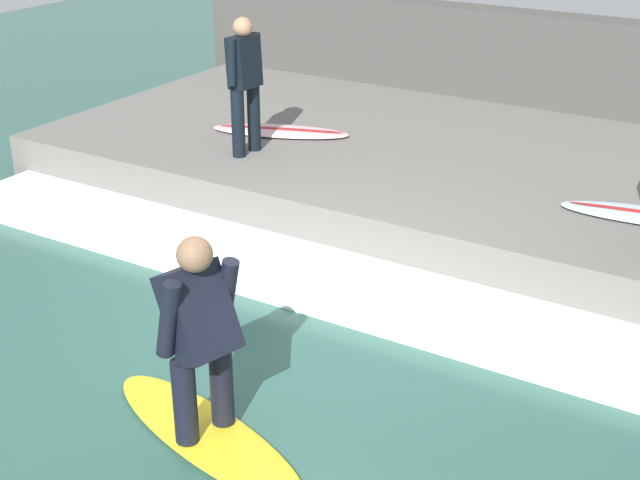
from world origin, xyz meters
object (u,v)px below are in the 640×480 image
at_px(surfboard_riding, 206,434).
at_px(surfer_waiting_far, 245,79).
at_px(surfer_riding, 199,329).
at_px(surfboard_waiting_far, 280,131).

distance_m(surfboard_riding, surfer_waiting_far, 4.72).
height_order(surfer_riding, surfboard_waiting_far, surfer_riding).
relative_size(surfer_riding, surfboard_waiting_far, 0.84).
bearing_deg(surfer_riding, surfboard_waiting_far, 27.72).
height_order(surfboard_riding, surfboard_waiting_far, surfboard_waiting_far).
height_order(surfer_waiting_far, surfboard_waiting_far, surfer_waiting_far).
distance_m(surfer_waiting_far, surfboard_waiting_far, 1.15).
bearing_deg(surfboard_waiting_far, surfboard_riding, -152.28).
distance_m(surfboard_riding, surfer_riding, 0.84).
relative_size(surfboard_riding, surfer_riding, 1.38).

